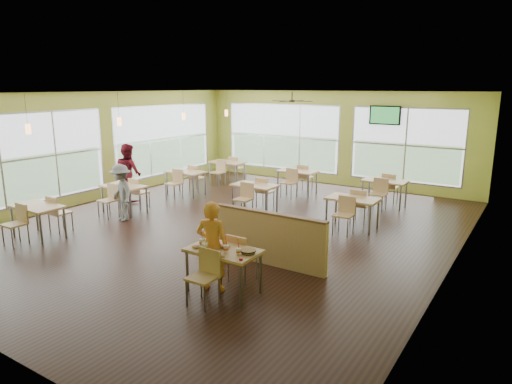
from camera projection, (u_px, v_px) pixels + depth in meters
room at (231, 162)px, 10.78m from camera, size 12.00×12.04×3.20m
window_bays at (220, 146)px, 14.72m from camera, size 9.24×10.24×2.38m
main_table at (223, 256)px, 7.49m from camera, size 1.22×1.52×0.87m
half_wall_divider at (269, 238)px, 8.70m from camera, size 2.40×0.14×1.04m
dining_tables at (236, 184)px, 12.96m from camera, size 6.92×8.72×0.87m
pendant_lights at (152, 119)px, 12.82m from camera, size 0.11×7.31×0.86m
ceiling_fan at (292, 101)px, 12.93m from camera, size 1.25×1.25×0.29m
tv_backwall at (385, 115)px, 14.47m from camera, size 1.00×0.07×0.60m
man_plaid at (212, 246)px, 7.53m from camera, size 0.64×0.51×1.54m
patron_maroon at (129, 173)px, 13.46m from camera, size 0.98×0.85×1.72m
patron_grey at (121, 193)px, 11.53m from camera, size 1.07×0.85×1.45m
cup_blue at (202, 242)px, 7.56m from camera, size 0.10×0.10×0.37m
cup_yellow at (205, 247)px, 7.35m from camera, size 0.10×0.10×0.37m
cup_red_near at (226, 249)px, 7.30m from camera, size 0.09×0.09×0.33m
cup_red_far at (238, 251)px, 7.20m from camera, size 0.08×0.08×0.30m
food_basket at (248, 251)px, 7.27m from camera, size 0.26×0.26×0.06m
ketchup_cup at (241, 259)px, 6.99m from camera, size 0.06×0.06×0.03m
wrapper_left at (196, 247)px, 7.53m from camera, size 0.19×0.18×0.04m
wrapper_mid at (224, 246)px, 7.55m from camera, size 0.26×0.25×0.05m
wrapper_right at (221, 256)px, 7.14m from camera, size 0.14×0.13×0.03m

